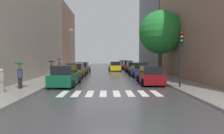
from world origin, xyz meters
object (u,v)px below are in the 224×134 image
(parked_car_left_third, at_px, (82,68))
(pedestrian_far_side, at_px, (20,70))
(parked_car_right_third, at_px, (133,68))
(parked_car_right_fifth, at_px, (125,64))
(pedestrian_foreground, at_px, (2,80))
(lamp_post_left, at_px, (71,47))
(parked_car_left_second, at_px, (76,71))
(taxi_midroad, at_px, (115,66))
(parked_car_right_fourth, at_px, (128,65))
(parked_car_right_sixth, at_px, (123,63))
(traffic_light_right_corner, at_px, (181,46))
(pedestrian_near_tree, at_px, (51,65))
(parked_car_left_nearest, at_px, (65,76))
(pedestrian_by_kerb, at_px, (60,63))
(street_tree_right, at_px, (161,32))
(parked_car_right_nearest, at_px, (150,75))
(parked_car_right_second, at_px, (139,70))

(parked_car_left_third, relative_size, pedestrian_far_side, 2.43)
(parked_car_right_third, height_order, parked_car_right_fifth, parked_car_right_third)
(pedestrian_foreground, distance_m, lamp_post_left, 16.94)
(parked_car_left_second, height_order, taxi_midroad, taxi_midroad)
(parked_car_left_third, relative_size, parked_car_right_fourth, 1.12)
(parked_car_right_fourth, bearing_deg, parked_car_right_sixth, -1.32)
(parked_car_right_third, relative_size, traffic_light_right_corner, 0.93)
(taxi_midroad, height_order, pedestrian_near_tree, pedestrian_near_tree)
(parked_car_right_fourth, relative_size, pedestrian_foreground, 2.65)
(pedestrian_foreground, bearing_deg, pedestrian_near_tree, 75.58)
(parked_car_right_fourth, xyz_separation_m, pedestrian_foreground, (-10.91, -24.21, 0.14))
(parked_car_left_nearest, height_order, taxi_midroad, taxi_midroad)
(taxi_midroad, bearing_deg, parked_car_right_fifth, -19.29)
(parked_car_left_nearest, height_order, pedestrian_far_side, pedestrian_far_side)
(parked_car_right_fifth, height_order, pedestrian_by_kerb, pedestrian_by_kerb)
(parked_car_left_third, bearing_deg, pedestrian_near_tree, 156.64)
(parked_car_left_second, bearing_deg, parked_car_left_third, 0.46)
(taxi_midroad, distance_m, street_tree_right, 13.03)
(parked_car_left_second, height_order, traffic_light_right_corner, traffic_light_right_corner)
(parked_car_left_third, relative_size, parked_car_right_sixth, 1.00)
(parked_car_right_third, relative_size, taxi_midroad, 0.85)
(parked_car_left_third, xyz_separation_m, traffic_light_right_corner, (9.32, -14.33, 2.50))
(parked_car_right_fifth, height_order, lamp_post_left, lamp_post_left)
(parked_car_right_nearest, distance_m, pedestrian_near_tree, 11.82)
(parked_car_left_second, height_order, parked_car_right_sixth, parked_car_left_second)
(parked_car_right_third, bearing_deg, parked_car_right_sixth, -0.32)
(parked_car_right_nearest, xyz_separation_m, street_tree_right, (2.56, 5.74, 4.67))
(street_tree_right, bearing_deg, parked_car_right_fifth, 97.55)
(parked_car_right_nearest, distance_m, parked_car_right_third, 12.62)
(pedestrian_foreground, distance_m, pedestrian_far_side, 1.77)
(pedestrian_foreground, bearing_deg, parked_car_right_sixth, 60.45)
(parked_car_right_fifth, height_order, pedestrian_far_side, pedestrian_far_side)
(parked_car_left_third, bearing_deg, parked_car_right_nearest, -144.27)
(parked_car_right_nearest, bearing_deg, pedestrian_far_side, 109.49)
(parked_car_left_nearest, relative_size, parked_car_right_fourth, 1.12)
(parked_car_left_nearest, bearing_deg, parked_car_right_fourth, -18.83)
(parked_car_right_fifth, bearing_deg, parked_car_right_second, 178.67)
(taxi_midroad, height_order, street_tree_right, street_tree_right)
(parked_car_right_nearest, distance_m, parked_car_right_sixth, 31.48)
(parked_car_left_nearest, relative_size, parked_car_left_third, 1.00)
(parked_car_left_third, height_order, parked_car_right_fourth, parked_car_right_fourth)
(parked_car_left_third, xyz_separation_m, taxi_midroad, (5.09, 5.35, -0.02))
(taxi_midroad, xyz_separation_m, lamp_post_left, (-6.77, -5.01, 3.15))
(parked_car_right_third, xyz_separation_m, parked_car_right_sixth, (0.01, 18.86, 0.00))
(pedestrian_foreground, bearing_deg, pedestrian_by_kerb, 76.54)
(parked_car_right_third, height_order, pedestrian_near_tree, pedestrian_near_tree)
(pedestrian_by_kerb, height_order, traffic_light_right_corner, traffic_light_right_corner)
(pedestrian_by_kerb, height_order, pedestrian_far_side, pedestrian_by_kerb)
(parked_car_right_sixth, relative_size, lamp_post_left, 0.72)
(parked_car_right_nearest, height_order, street_tree_right, street_tree_right)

